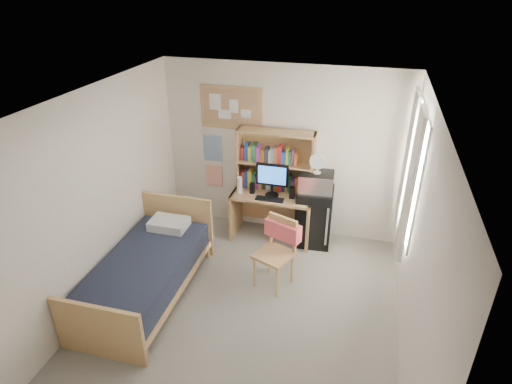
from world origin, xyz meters
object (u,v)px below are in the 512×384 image
(bulletin_board, at_px, (231,108))
(speaker_right, at_px, (292,193))
(desk, at_px, (272,215))
(speaker_left, at_px, (252,188))
(mini_fridge, at_px, (314,216))
(bed, at_px, (146,277))
(monitor, at_px, (272,180))
(desk_fan, at_px, (318,164))
(microwave, at_px, (316,182))
(desk_chair, at_px, (274,254))

(bulletin_board, xyz_separation_m, speaker_right, (1.02, -0.36, -1.08))
(desk, distance_m, speaker_left, 0.55)
(speaker_left, distance_m, speaker_right, 0.60)
(bulletin_board, xyz_separation_m, speaker_left, (0.42, -0.37, -1.08))
(mini_fridge, relative_size, bed, 0.44)
(monitor, distance_m, speaker_left, 0.34)
(bulletin_board, bearing_deg, desk, -22.93)
(speaker_left, height_order, desk_fan, desk_fan)
(bulletin_board, bearing_deg, monitor, -26.83)
(bulletin_board, height_order, speaker_left, bulletin_board)
(desk, relative_size, mini_fridge, 1.37)
(monitor, distance_m, microwave, 0.64)
(bed, relative_size, monitor, 4.02)
(monitor, bearing_deg, desk_chair, -75.21)
(bed, bearing_deg, desk_chair, 21.85)
(bulletin_board, bearing_deg, microwave, -11.83)
(bulletin_board, distance_m, desk_chair, 2.26)
(desk, height_order, mini_fridge, mini_fridge)
(bed, bearing_deg, desk_fan, 42.82)
(desk, distance_m, desk_fan, 1.12)
(bulletin_board, height_order, monitor, bulletin_board)
(speaker_left, bearing_deg, bed, -119.03)
(bed, relative_size, speaker_left, 12.23)
(mini_fridge, height_order, microwave, microwave)
(monitor, relative_size, microwave, 1.04)
(monitor, relative_size, speaker_right, 2.83)
(speaker_left, bearing_deg, desk_fan, 4.91)
(monitor, xyz_separation_m, microwave, (0.63, 0.08, 0.02))
(speaker_right, relative_size, desk_fan, 0.64)
(bed, height_order, speaker_left, speaker_left)
(bulletin_board, distance_m, speaker_left, 1.22)
(desk_chair, bearing_deg, monitor, 126.26)
(microwave, bearing_deg, speaker_right, -169.50)
(desk_chair, distance_m, speaker_right, 1.11)
(speaker_left, bearing_deg, mini_fridge, 6.14)
(desk, relative_size, desk_fan, 4.40)
(speaker_left, bearing_deg, speaker_right, 0.00)
(desk, distance_m, desk_chair, 1.15)
(mini_fridge, distance_m, speaker_left, 1.01)
(bulletin_board, xyz_separation_m, microwave, (1.35, -0.28, -0.90))
(bulletin_board, distance_m, bed, 2.67)
(desk_chair, height_order, desk_fan, desk_fan)
(monitor, bearing_deg, bed, -126.30)
(desk, height_order, speaker_right, speaker_right)
(bulletin_board, bearing_deg, bed, -103.70)
(desk_fan, bearing_deg, speaker_right, -169.50)
(speaker_left, bearing_deg, bulletin_board, 138.84)
(desk_fan, bearing_deg, speaker_left, -178.20)
(monitor, distance_m, speaker_right, 0.34)
(desk_chair, xyz_separation_m, bed, (-1.50, -0.62, -0.20))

